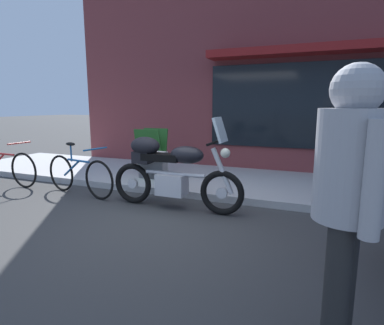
% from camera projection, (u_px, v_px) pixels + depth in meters
% --- Properties ---
extents(ground_plane, '(80.00, 80.00, 0.00)m').
position_uv_depth(ground_plane, '(154.00, 220.00, 4.39)').
color(ground_plane, '#383838').
extents(touring_motorcycle, '(2.15, 0.67, 1.41)m').
position_uv_depth(touring_motorcycle, '(168.00, 169.00, 4.86)').
color(touring_motorcycle, black).
rests_on(touring_motorcycle, ground_plane).
extents(parked_bicycle, '(1.67, 0.50, 0.93)m').
position_uv_depth(parked_bicycle, '(79.00, 175.00, 5.57)').
color(parked_bicycle, black).
rests_on(parked_bicycle, ground_plane).
extents(pedestrian_walking, '(0.50, 0.52, 1.79)m').
position_uv_depth(pedestrian_walking, '(349.00, 184.00, 1.77)').
color(pedestrian_walking, black).
rests_on(pedestrian_walking, ground_plane).
extents(sandwich_board_sign, '(0.55, 0.42, 0.98)m').
position_uv_depth(sandwich_board_sign, '(152.00, 153.00, 6.43)').
color(sandwich_board_sign, '#1E511E').
rests_on(sandwich_board_sign, sidewalk_curb).
extents(second_bicycle_by_cafe, '(1.76, 0.48, 0.93)m').
position_uv_depth(second_bicycle_by_cafe, '(5.00, 166.00, 6.29)').
color(second_bicycle_by_cafe, black).
rests_on(second_bicycle_by_cafe, ground_plane).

